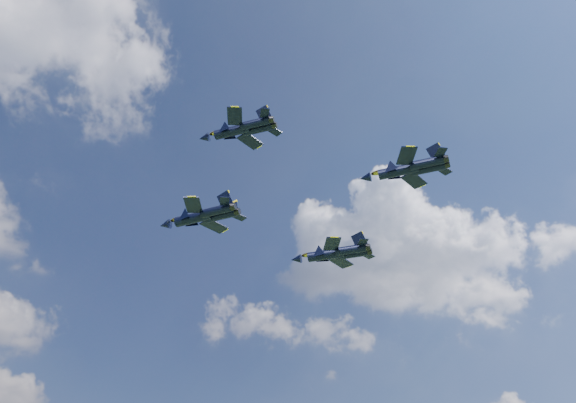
# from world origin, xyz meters

# --- Properties ---
(jet_lead) EXTENTS (13.33, 17.90, 4.35)m
(jet_lead) POSITION_xyz_m (-12.86, 15.85, 62.01)
(jet_lead) COLOR black
(jet_left) EXTENTS (10.25, 13.22, 3.27)m
(jet_left) POSITION_xyz_m (-21.08, -10.37, 61.97)
(jet_left) COLOR black
(jet_right) EXTENTS (13.81, 17.23, 4.30)m
(jet_right) POSITION_xyz_m (14.11, 7.54, 59.47)
(jet_right) COLOR black
(jet_slot) EXTENTS (12.01, 15.87, 3.90)m
(jet_slot) POSITION_xyz_m (7.20, -19.37, 62.07)
(jet_slot) COLOR black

